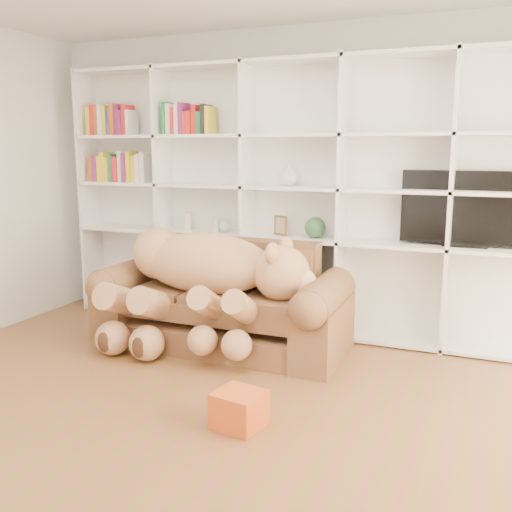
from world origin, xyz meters
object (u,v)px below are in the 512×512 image
at_px(gift_box, 239,409).
at_px(tv, 467,209).
at_px(sofa, 223,307).
at_px(teddy_bear, 202,276).

height_order(gift_box, tv, tv).
bearing_deg(sofa, teddy_bear, -120.65).
bearing_deg(teddy_bear, tv, 25.76).
bearing_deg(gift_box, teddy_bear, 126.49).
relative_size(gift_box, tv, 0.27).
distance_m(gift_box, tv, 2.48).
bearing_deg(sofa, gift_box, -60.77).
distance_m(sofa, teddy_bear, 0.36).
distance_m(sofa, gift_box, 1.49).
xyz_separation_m(sofa, gift_box, (0.72, -1.28, -0.22)).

